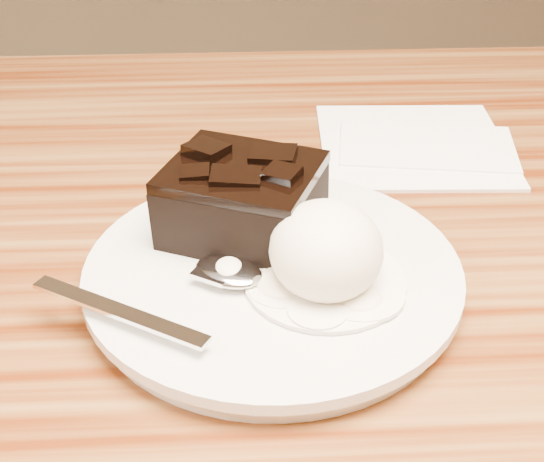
{
  "coord_description": "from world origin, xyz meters",
  "views": [
    {
      "loc": [
        -0.0,
        -0.44,
        1.06
      ],
      "look_at": [
        0.02,
        -0.03,
        0.79
      ],
      "focal_mm": 50.37,
      "sensor_mm": 36.0,
      "label": 1
    }
  ],
  "objects_px": {
    "plate": "(273,278)",
    "ice_cream_scoop": "(326,250)",
    "spoon": "(229,274)",
    "napkin": "(413,143)",
    "brownie": "(243,204)"
  },
  "relations": [
    {
      "from": "plate",
      "to": "ice_cream_scoop",
      "type": "xyz_separation_m",
      "value": [
        0.03,
        -0.02,
        0.04
      ]
    },
    {
      "from": "spoon",
      "to": "napkin",
      "type": "bearing_deg",
      "value": -6.37
    },
    {
      "from": "brownie",
      "to": "spoon",
      "type": "xyz_separation_m",
      "value": [
        -0.01,
        -0.05,
        -0.02
      ]
    },
    {
      "from": "brownie",
      "to": "spoon",
      "type": "height_order",
      "value": "brownie"
    },
    {
      "from": "napkin",
      "to": "spoon",
      "type": "bearing_deg",
      "value": -127.19
    },
    {
      "from": "ice_cream_scoop",
      "to": "spoon",
      "type": "bearing_deg",
      "value": 174.29
    },
    {
      "from": "plate",
      "to": "napkin",
      "type": "relative_size",
      "value": 1.51
    },
    {
      "from": "ice_cream_scoop",
      "to": "spoon",
      "type": "relative_size",
      "value": 0.41
    },
    {
      "from": "spoon",
      "to": "brownie",
      "type": "bearing_deg",
      "value": 20.56
    },
    {
      "from": "plate",
      "to": "spoon",
      "type": "bearing_deg",
      "value": -153.17
    },
    {
      "from": "brownie",
      "to": "ice_cream_scoop",
      "type": "xyz_separation_m",
      "value": [
        0.05,
        -0.06,
        0.0
      ]
    },
    {
      "from": "brownie",
      "to": "plate",
      "type": "bearing_deg",
      "value": -65.89
    },
    {
      "from": "brownie",
      "to": "ice_cream_scoop",
      "type": "relative_size",
      "value": 1.3
    },
    {
      "from": "spoon",
      "to": "napkin",
      "type": "distance_m",
      "value": 0.27
    },
    {
      "from": "plate",
      "to": "brownie",
      "type": "bearing_deg",
      "value": 114.11
    }
  ]
}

